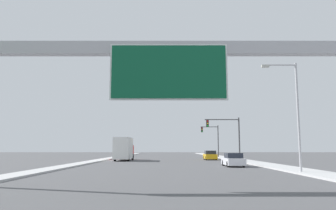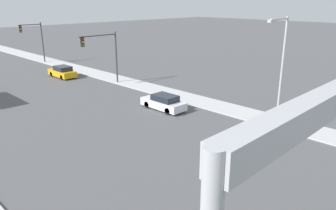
# 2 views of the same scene
# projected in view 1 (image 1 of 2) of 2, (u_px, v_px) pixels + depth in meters

# --- Properties ---
(sidewalk_right) EXTENTS (3.00, 120.00, 0.15)m
(sidewalk_right) POSITION_uv_depth(u_px,v_px,m) (230.00, 159.00, 58.65)
(sidewalk_right) COLOR #B9B9B9
(sidewalk_right) RESTS_ON ground
(median_strip_left) EXTENTS (2.00, 120.00, 0.15)m
(median_strip_left) POSITION_uv_depth(u_px,v_px,m) (108.00, 159.00, 58.62)
(median_strip_left) COLOR #B9B9B9
(median_strip_left) RESTS_ON ground
(sign_gantry) EXTENTS (20.31, 0.73, 7.75)m
(sign_gantry) POSITION_uv_depth(u_px,v_px,m) (168.00, 66.00, 17.72)
(sign_gantry) COLOR #B2B2B7
(sign_gantry) RESTS_ON ground
(car_near_left) EXTENTS (1.89, 4.57, 1.54)m
(car_near_left) POSITION_uv_depth(u_px,v_px,m) (210.00, 155.00, 54.66)
(car_near_left) COLOR gold
(car_near_left) RESTS_ON ground
(car_far_center) EXTENTS (1.83, 4.56, 1.46)m
(car_far_center) POSITION_uv_depth(u_px,v_px,m) (233.00, 160.00, 35.31)
(car_far_center) COLOR silver
(car_far_center) RESTS_ON ground
(truck_box_primary) EXTENTS (2.31, 8.78, 3.57)m
(truck_box_primary) POSITION_uv_depth(u_px,v_px,m) (123.00, 149.00, 51.69)
(truck_box_primary) COLOR red
(truck_box_primary) RESTS_ON ground
(traffic_light_near_intersection) EXTENTS (5.05, 0.32, 6.37)m
(traffic_light_near_intersection) POSITION_uv_depth(u_px,v_px,m) (227.00, 132.00, 47.30)
(traffic_light_near_intersection) COLOR #3D3D3F
(traffic_light_near_intersection) RESTS_ON ground
(traffic_light_mid_block) EXTENTS (3.68, 0.32, 6.57)m
(traffic_light_mid_block) POSITION_uv_depth(u_px,v_px,m) (212.00, 136.00, 67.14)
(traffic_light_mid_block) COLOR #3D3D3F
(traffic_light_mid_block) RESTS_ON ground
(street_lamp_right) EXTENTS (2.86, 0.28, 8.84)m
(street_lamp_right) POSITION_uv_depth(u_px,v_px,m) (293.00, 107.00, 26.18)
(street_lamp_right) COLOR #B2B2B7
(street_lamp_right) RESTS_ON ground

